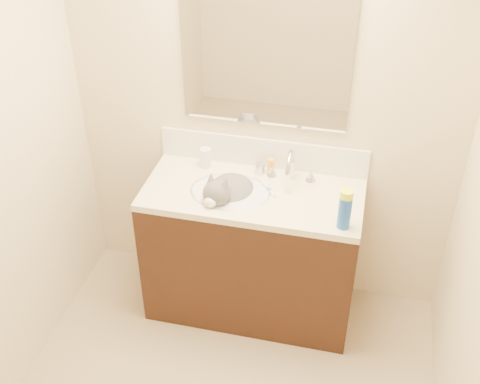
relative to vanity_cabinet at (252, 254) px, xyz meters
The scene contains 16 objects.
room_shell 1.45m from the vanity_cabinet, 90.00° to the right, with size 2.24×2.54×2.52m.
vanity_cabinet is the anchor object (origin of this frame).
counter_slab 0.43m from the vanity_cabinet, ahead, with size 1.20×0.55×0.04m, color beige.
basin 0.40m from the vanity_cabinet, 165.96° to the right, with size 0.45×0.36×0.14m, color silver.
faucet 0.58m from the vanity_cabinet, 37.29° to the left, with size 0.28×0.20×0.21m.
cat 0.44m from the vanity_cabinet, behind, with size 0.37×0.43×0.32m.
backsplash 0.60m from the vanity_cabinet, 90.00° to the left, with size 1.20×0.02×0.18m, color silver.
mirror 1.16m from the vanity_cabinet, 90.00° to the left, with size 0.90×0.02×0.80m, color white.
pill_bottle 0.63m from the vanity_cabinet, 149.80° to the left, with size 0.06×0.06×0.12m, color silver.
pill_label 0.62m from the vanity_cabinet, 149.80° to the left, with size 0.06×0.06×0.04m, color orange.
silver_jar 0.52m from the vanity_cabinet, 90.01° to the left, with size 0.05×0.05×0.06m, color #B7B7BC.
amber_bottle 0.54m from the vanity_cabinet, 73.58° to the left, with size 0.04×0.04×0.09m, color orange.
toothbrush 0.46m from the vanity_cabinet, 20.21° to the left, with size 0.02×0.15×0.01m, color silver.
toothbrush_head 0.47m from the vanity_cabinet, 20.21° to the left, with size 0.02×0.03×0.02m, color #5E91C9.
spray_can 0.77m from the vanity_cabinet, 21.31° to the right, with size 0.07×0.07×0.18m, color blue.
spray_cap 0.85m from the vanity_cabinet, 21.31° to the right, with size 0.07×0.07×0.04m, color #DEF71A.
Camera 1 is at (0.55, -1.64, 2.74)m, focal length 45.00 mm.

